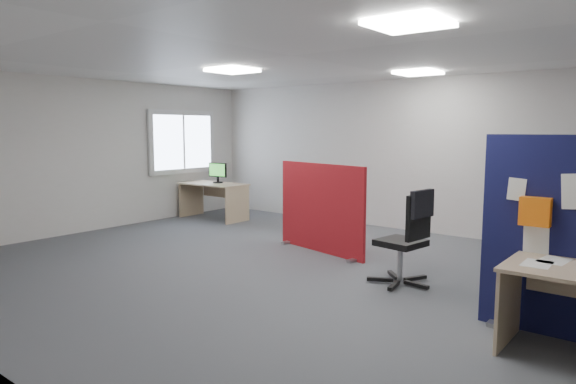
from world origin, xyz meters
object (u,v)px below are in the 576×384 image
Objects in this scene: red_divider at (321,209)px; office_chair at (409,232)px; second_desk at (215,192)px; monitor_second at (218,172)px.

red_divider reaches higher than office_chair.
monitor_second is at bearing 64.87° from second_desk.
office_chair is at bearing -24.02° from monitor_second.
monitor_second is at bearing 174.69° from red_divider.
monitor_second is 5.39m from office_chair.
second_desk is 5.39m from office_chair.
red_divider is 1.93m from office_chair.
red_divider is 3.47m from second_desk.
second_desk is at bearing 169.35° from office_chair.
office_chair is at bearing -10.59° from red_divider.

